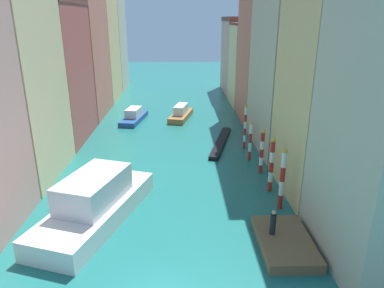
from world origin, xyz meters
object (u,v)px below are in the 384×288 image
vaporetto_white (95,203)px  waterfront_dock (285,242)px  mooring_pole_4 (245,127)px  mooring_pole_3 (250,141)px  mooring_pole_0 (282,178)px  mooring_pole_1 (271,164)px  motorboat_0 (181,114)px  person_on_dock (273,223)px  gondola_black (221,142)px  motorboat_1 (134,116)px  mooring_pole_2 (262,151)px

vaporetto_white → waterfront_dock: bearing=-16.1°
mooring_pole_4 → vaporetto_white: size_ratio=0.41×
waterfront_dock → mooring_pole_3: size_ratio=1.33×
mooring_pole_0 → mooring_pole_3: bearing=93.0°
mooring_pole_1 → motorboat_0: size_ratio=0.65×
person_on_dock → mooring_pole_0: 4.56m
person_on_dock → mooring_pole_4: (1.19, 16.86, 1.01)m
gondola_black → waterfront_dock: bearing=-84.5°
vaporetto_white → motorboat_1: (-0.47, 24.97, -0.64)m
mooring_pole_1 → mooring_pole_2: (0.04, 3.59, -0.22)m
person_on_dock → mooring_pole_0: bearing=68.7°
gondola_black → motorboat_0: motorboat_0 is taller
mooring_pole_1 → motorboat_0: 23.23m
mooring_pole_2 → motorboat_0: mooring_pole_2 is taller
person_on_dock → mooring_pole_1: 7.15m
waterfront_dock → motorboat_0: bearing=101.8°
mooring_pole_0 → motorboat_0: bearing=105.9°
vaporetto_white → motorboat_0: bearing=77.3°
waterfront_dock → vaporetto_white: bearing=163.9°
person_on_dock → gondola_black: person_on_dock is taller
gondola_black → mooring_pole_2: bearing=-70.7°
vaporetto_white → motorboat_0: vaporetto_white is taller
motorboat_0 → vaporetto_white: bearing=-102.7°
mooring_pole_1 → mooring_pole_4: size_ratio=0.96×
person_on_dock → motorboat_1: person_on_dock is taller
mooring_pole_4 → waterfront_dock: bearing=-91.7°
mooring_pole_1 → motorboat_1: 25.02m
mooring_pole_3 → waterfront_dock: bearing=-91.9°
motorboat_1 → gondola_black: bearing=-42.3°
mooring_pole_2 → mooring_pole_3: 3.04m
mooring_pole_1 → mooring_pole_2: 3.60m
person_on_dock → waterfront_dock: bearing=-33.5°
mooring_pole_2 → mooring_pole_4: bearing=93.5°
waterfront_dock → mooring_pole_2: size_ratio=1.27×
motorboat_1 → mooring_pole_2: bearing=-52.6°
waterfront_dock → motorboat_1: (-12.50, 28.45, 0.32)m
person_on_dock → motorboat_0: (-5.49, 29.00, -0.69)m
vaporetto_white → motorboat_0: size_ratio=1.67×
mooring_pole_3 → mooring_pole_1: bearing=-86.5°
mooring_pole_2 → mooring_pole_3: bearing=98.5°
motorboat_0 → motorboat_1: size_ratio=0.97×
mooring_pole_0 → mooring_pole_1: mooring_pole_0 is taller
gondola_black → motorboat_0: 11.58m
mooring_pole_0 → mooring_pole_4: (-0.42, 12.71, -0.00)m
waterfront_dock → mooring_pole_2: mooring_pole_2 is taller
waterfront_dock → gondola_black: bearing=95.5°
mooring_pole_3 → mooring_pole_2: bearing=-81.5°
mooring_pole_3 → motorboat_1: 19.48m
mooring_pole_2 → motorboat_1: bearing=127.4°
person_on_dock → mooring_pole_2: 10.65m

